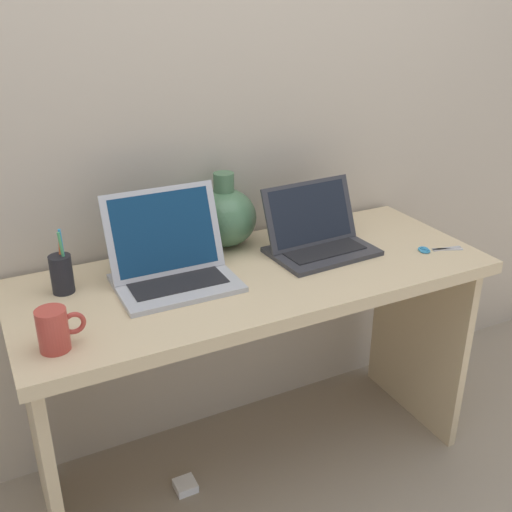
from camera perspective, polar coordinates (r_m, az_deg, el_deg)
ground_plane at (r=2.25m, az=0.00°, el=-18.96°), size 6.00×6.00×0.00m
back_wall at (r=1.96m, az=-4.45°, el=14.21°), size 4.40×0.04×2.40m
desk at (r=1.90m, az=0.00°, el=-5.96°), size 1.44×0.57×0.75m
laptop_left at (r=1.75m, az=-8.09°, el=-0.23°), size 0.34×0.26×0.26m
laptop_right at (r=1.95m, az=5.72°, el=2.09°), size 0.34×0.24×0.21m
green_vase at (r=1.97m, az=-2.99°, el=3.75°), size 0.21×0.21×0.24m
coffee_mug at (r=1.50m, az=-18.49°, el=-6.59°), size 0.11×0.07×0.11m
pen_cup at (r=1.76m, az=-17.86°, el=-1.53°), size 0.06×0.06×0.19m
scissors at (r=2.04m, az=16.30°, el=0.58°), size 0.15×0.08×0.01m
power_brick at (r=2.17m, az=-6.71°, el=-20.67°), size 0.07×0.07×0.03m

